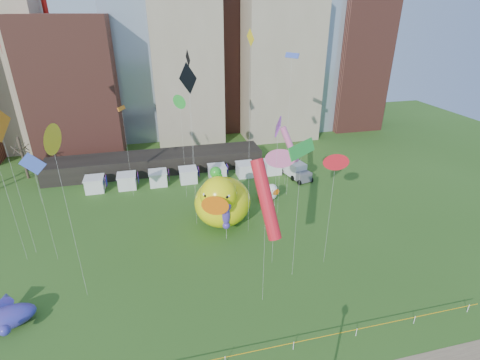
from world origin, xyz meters
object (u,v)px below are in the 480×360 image
object	(u,v)px
seahorse_green	(215,180)
box_truck	(295,169)
whale_inflatable	(7,316)
seahorse_purple	(226,213)
small_duck	(268,192)
big_duck	(222,200)

from	to	relation	value
seahorse_green	box_truck	bearing A→B (deg)	9.60
whale_inflatable	box_truck	world-z (taller)	box_truck
seahorse_purple	box_truck	size ratio (longest dim) A/B	0.80
seahorse_green	seahorse_purple	xyz separation A→B (m)	(0.18, -6.16, -1.67)
small_duck	whale_inflatable	world-z (taller)	small_duck
seahorse_purple	seahorse_green	bearing A→B (deg)	100.03
small_duck	whale_inflatable	size ratio (longest dim) A/B	0.68
seahorse_green	whale_inflatable	size ratio (longest dim) A/B	1.21
big_duck	small_duck	world-z (taller)	big_duck
big_duck	seahorse_purple	xyz separation A→B (m)	(-0.20, -3.77, 0.22)
small_duck	seahorse_purple	world-z (taller)	seahorse_purple
big_duck	box_truck	distance (m)	19.72
seahorse_green	big_duck	bearing A→B (deg)	-103.28
seahorse_purple	box_truck	distance (m)	22.42
big_duck	box_truck	size ratio (longest dim) A/B	1.66
box_truck	whale_inflatable	bearing A→B (deg)	-160.21
whale_inflatable	box_truck	xyz separation A→B (m)	(38.07, 24.67, 0.43)
whale_inflatable	box_truck	bearing A→B (deg)	16.02
whale_inflatable	box_truck	size ratio (longest dim) A/B	0.91
small_duck	whale_inflatable	bearing A→B (deg)	-174.26
big_duck	seahorse_green	distance (m)	3.07
seahorse_purple	box_truck	xyz separation A→B (m)	(15.54, 15.97, -2.47)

